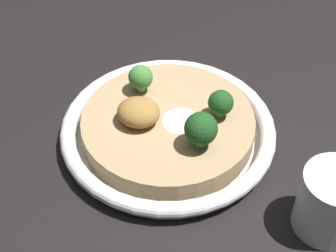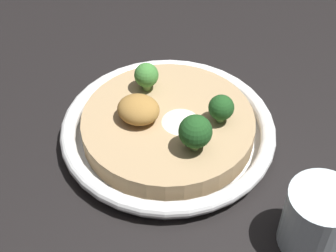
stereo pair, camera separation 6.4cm
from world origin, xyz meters
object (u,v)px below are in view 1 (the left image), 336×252
(broccoli_front_right, at_px, (141,78))
(broccoli_front_left, at_px, (221,103))
(drinking_glass, at_px, (331,202))
(broccoli_left, at_px, (201,129))
(risotto_bowl, at_px, (168,129))

(broccoli_front_right, bearing_deg, broccoli_front_left, 170.40)
(broccoli_front_right, relative_size, drinking_glass, 0.49)
(broccoli_left, relative_size, drinking_glass, 0.61)
(drinking_glass, bearing_deg, broccoli_left, -15.68)
(broccoli_front_left, bearing_deg, broccoli_left, 78.21)
(drinking_glass, bearing_deg, broccoli_front_left, -34.74)
(broccoli_front_right, bearing_deg, risotto_bowl, 140.35)
(broccoli_left, bearing_deg, broccoli_front_left, -101.79)
(broccoli_front_left, bearing_deg, risotto_bowl, 19.77)
(risotto_bowl, distance_m, drinking_glass, 0.23)
(broccoli_front_right, height_order, drinking_glass, drinking_glass)
(risotto_bowl, height_order, drinking_glass, drinking_glass)
(broccoli_front_left, relative_size, broccoli_left, 0.80)
(drinking_glass, bearing_deg, risotto_bowl, -20.73)
(broccoli_front_left, height_order, broccoli_left, broccoli_left)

